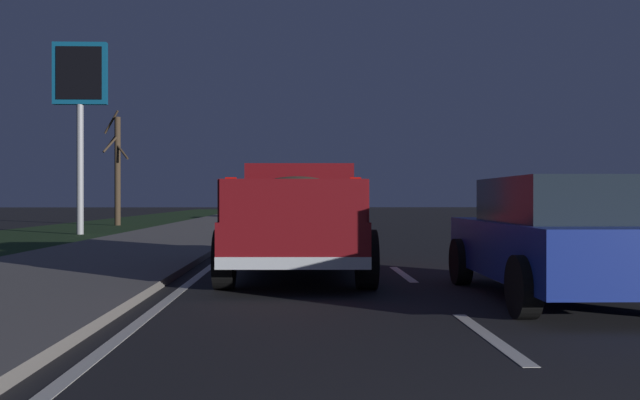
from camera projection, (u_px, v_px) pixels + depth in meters
The scene contains 9 objects.
ground at pixel (342, 230), 28.54m from camera, with size 144.00×144.00×0.00m, color black.
sidewalk_shoulder at pixel (201, 228), 28.36m from camera, with size 108.00×4.00×0.12m, color slate.
grass_verge at pixel (77, 230), 28.21m from camera, with size 108.00×6.00×0.01m, color #1E3819.
lane_markings at pixel (280, 228), 30.08m from camera, with size 108.00×3.54×0.01m.
pickup_truck at pixel (299, 216), 11.69m from camera, with size 5.48×2.38×1.87m.
sedan_blue at pixel (559, 237), 8.86m from camera, with size 4.42×2.05×1.54m.
sedan_silver at pixel (295, 207), 42.27m from camera, with size 4.45×2.10×1.54m.
gas_price_sign at pixel (80, 90), 24.78m from camera, with size 0.27×1.90×6.81m.
bare_tree_far at pixel (117, 168), 33.09m from camera, with size 1.24×1.41×5.47m.
Camera 1 is at (-1.50, 1.76, 1.28)m, focal length 39.34 mm.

